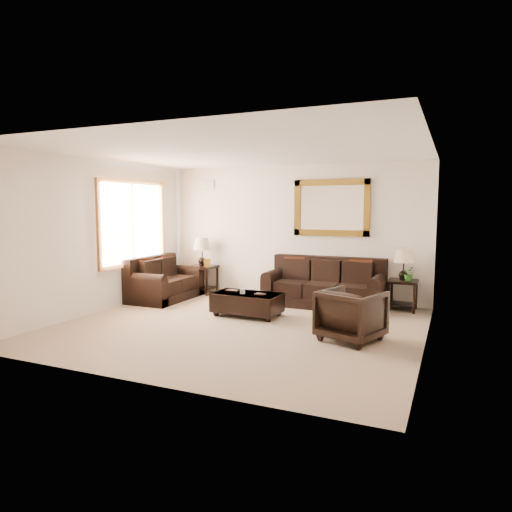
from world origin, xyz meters
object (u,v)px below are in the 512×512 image
at_px(coffee_table, 247,302).
at_px(armchair, 351,313).
at_px(sofa, 324,288).
at_px(end_table_left, 202,257).
at_px(end_table_right, 403,270).
at_px(loveseat, 163,284).

distance_m(coffee_table, armchair, 2.08).
bearing_deg(sofa, end_table_left, 177.50).
bearing_deg(end_table_right, armchair, -101.50).
distance_m(end_table_left, end_table_right, 4.15).
xyz_separation_m(loveseat, coffee_table, (2.17, -0.63, -0.07)).
height_order(coffee_table, armchair, armchair).
bearing_deg(armchair, loveseat, 0.87).
relative_size(end_table_left, coffee_table, 1.02).
relative_size(coffee_table, armchair, 1.50).
bearing_deg(end_table_right, coffee_table, -147.61).
bearing_deg(end_table_right, loveseat, -168.95).
height_order(sofa, armchair, sofa).
xyz_separation_m(end_table_left, armchair, (3.69, -2.23, -0.40)).
bearing_deg(sofa, loveseat, -166.63).
height_order(sofa, coffee_table, sofa).
xyz_separation_m(end_table_right, armchair, (-0.46, -2.25, -0.33)).
bearing_deg(loveseat, end_table_left, -25.51).
bearing_deg(armchair, coffee_table, -1.42).
xyz_separation_m(sofa, end_table_right, (1.41, 0.14, 0.40)).
height_order(sofa, end_table_left, end_table_left).
bearing_deg(armchair, end_table_left, -11.94).
xyz_separation_m(end_table_left, end_table_right, (4.15, 0.02, -0.06)).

